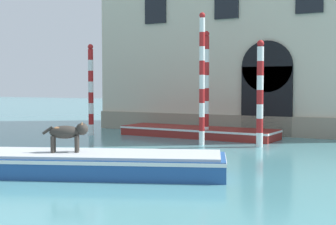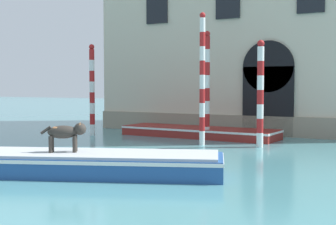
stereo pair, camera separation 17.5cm
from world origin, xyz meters
name	(u,v)px [view 2 (the right image)]	position (x,y,z in m)	size (l,w,h in m)	color
boat_foreground	(63,162)	(-1.78, 7.33, 0.28)	(7.74, 4.37, 0.53)	#234C8C
dog_on_deck	(66,132)	(-1.69, 7.37, 0.99)	(0.94, 0.69, 0.71)	#332D28
boat_moored_near_palazzo	(199,132)	(-2.10, 16.15, 0.21)	(6.61, 2.21, 0.39)	maroon
mooring_pole_0	(260,93)	(1.02, 14.22, 1.84)	(0.24, 0.24, 3.64)	white
mooring_pole_1	(207,85)	(-1.46, 15.49, 2.12)	(0.22, 0.22, 4.20)	white
mooring_pole_2	(202,79)	(-0.96, 13.84, 2.34)	(0.20, 0.20, 4.65)	white
mooring_pole_3	(92,89)	(-6.40, 14.74, 1.94)	(0.23, 0.23, 3.84)	white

